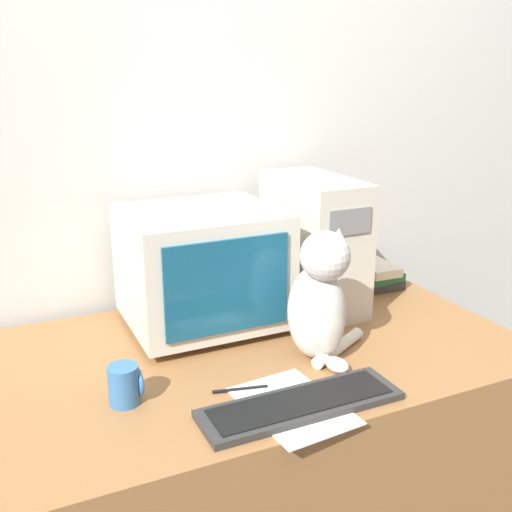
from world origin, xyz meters
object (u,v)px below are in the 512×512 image
computer_tower (314,243)px  cat (320,302)px  mug (125,385)px  pen (240,389)px  book_stack (374,274)px  keyboard (301,404)px  crt_monitor (202,267)px

computer_tower → cat: computer_tower is taller
mug → pen: bearing=-13.5°
computer_tower → mug: bearing=-153.7°
computer_tower → book_stack: 0.35m
computer_tower → keyboard: computer_tower is taller
keyboard → mug: (-0.37, 0.20, 0.04)m
keyboard → book_stack: size_ratio=2.37×
crt_monitor → pen: bearing=-97.8°
cat → keyboard: bearing=-135.7°
mug → book_stack: bearing=22.2°
crt_monitor → pen: 0.46m
cat → crt_monitor: bearing=115.5°
keyboard → mug: size_ratio=5.06×
crt_monitor → keyboard: 0.58m
keyboard → pen: keyboard is taller
crt_monitor → mug: size_ratio=4.63×
keyboard → mug: mug is taller
computer_tower → crt_monitor: bearing=-178.7°
cat → pen: 0.32m
pen → mug: size_ratio=1.41×
computer_tower → pen: bearing=-137.0°
computer_tower → cat: (-0.18, -0.35, -0.05)m
cat → book_stack: bearing=34.4°
cat → pen: cat is taller
keyboard → pen: (-0.10, 0.13, -0.01)m
keyboard → cat: bearing=50.4°
book_stack → mug: 1.10m
computer_tower → pen: 0.65m
keyboard → computer_tower: bearing=57.6°
mug → cat: bearing=0.5°
pen → mug: bearing=166.5°
crt_monitor → mug: (-0.33, -0.35, -0.14)m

